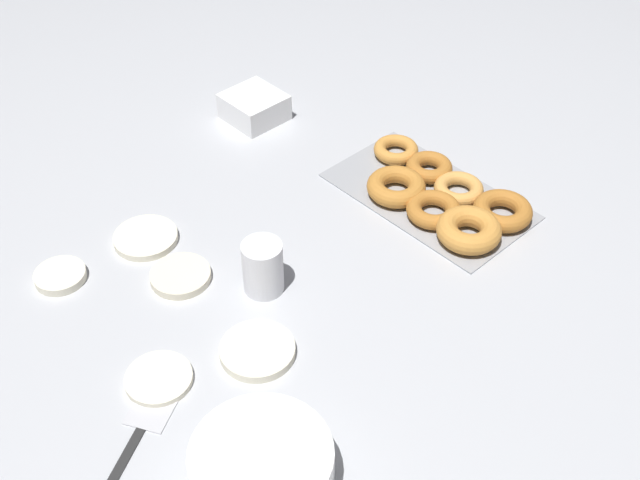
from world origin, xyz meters
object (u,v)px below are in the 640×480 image
object	(u,v)px
donut_tray	(441,197)
pancake_1	(159,379)
pancake_0	(257,351)
spatula	(150,412)
pancake_4	(146,238)
pancake_2	(180,276)
paper_cup	(263,267)
batter_bowl	(262,469)
container_stack	(254,107)
pancake_3	(60,276)

from	to	relation	value
donut_tray	pancake_1	bearing A→B (deg)	88.48
pancake_0	pancake_1	bearing A→B (deg)	66.93
spatula	donut_tray	bearing A→B (deg)	-28.17
pancake_1	pancake_4	world-z (taller)	pancake_4
pancake_2	pancake_0	bearing A→B (deg)	177.30
pancake_0	paper_cup	bearing A→B (deg)	-44.21
pancake_2	spatula	distance (m)	0.27
pancake_0	pancake_1	distance (m)	0.15
donut_tray	batter_bowl	size ratio (longest dim) A/B	2.02
donut_tray	spatula	bearing A→B (deg)	91.95
pancake_0	pancake_1	xyz separation A→B (m)	(0.06, 0.14, -0.00)
pancake_4	spatula	size ratio (longest dim) A/B	0.47
container_stack	pancake_1	bearing A→B (deg)	128.81
pancake_0	donut_tray	xyz separation A→B (m)	(0.04, -0.47, 0.01)
donut_tray	pancake_3	bearing A→B (deg)	63.40
pancake_1	donut_tray	size ratio (longest dim) A/B	0.27
pancake_2	pancake_1	bearing A→B (deg)	135.66
batter_bowl	container_stack	size ratio (longest dim) A/B	1.63
pancake_4	container_stack	size ratio (longest dim) A/B	0.98
pancake_1	pancake_3	bearing A→B (deg)	-0.61
batter_bowl	spatula	xyz separation A→B (m)	(0.20, 0.04, -0.03)
pancake_4	spatula	distance (m)	0.37
container_stack	spatula	size ratio (longest dim) A/B	0.48
pancake_2	pancake_4	bearing A→B (deg)	-5.65
pancake_3	donut_tray	size ratio (longest dim) A/B	0.23
pancake_0	paper_cup	distance (m)	0.15
batter_bowl	spatula	bearing A→B (deg)	12.83
pancake_1	pancake_4	size ratio (longest dim) A/B	0.89
pancake_3	batter_bowl	distance (m)	0.52
pancake_1	container_stack	xyz separation A→B (m)	(0.44, -0.55, 0.02)
pancake_1	batter_bowl	xyz separation A→B (m)	(-0.23, -0.00, 0.03)
batter_bowl	spatula	world-z (taller)	batter_bowl
pancake_4	donut_tray	xyz separation A→B (m)	(-0.29, -0.45, 0.01)
pancake_2	paper_cup	xyz separation A→B (m)	(-0.11, -0.09, 0.04)
pancake_1	pancake_0	bearing A→B (deg)	-113.07
pancake_4	batter_bowl	xyz separation A→B (m)	(-0.51, 0.16, 0.03)
container_stack	pancake_3	bearing A→B (deg)	105.57
paper_cup	spatula	distance (m)	0.29
pancake_2	pancake_3	world-z (taller)	same
batter_bowl	spatula	size ratio (longest dim) A/B	0.79
pancake_1	batter_bowl	size ratio (longest dim) A/B	0.54
donut_tray	spatula	xyz separation A→B (m)	(-0.02, 0.65, -0.02)
pancake_0	paper_cup	xyz separation A→B (m)	(0.10, -0.10, 0.04)
pancake_0	donut_tray	size ratio (longest dim) A/B	0.31
pancake_2	batter_bowl	world-z (taller)	batter_bowl
pancake_2	paper_cup	bearing A→B (deg)	-141.37
container_stack	spatula	bearing A→B (deg)	129.09
pancake_2	spatula	bearing A→B (deg)	134.99
donut_tray	container_stack	world-z (taller)	container_stack
pancake_0	pancake_4	size ratio (longest dim) A/B	1.03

